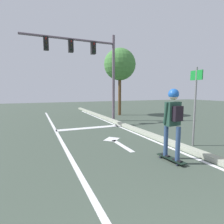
# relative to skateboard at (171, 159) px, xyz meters

# --- Properties ---
(lane_line_center) EXTENTS (0.12, 20.00, 0.01)m
(lane_line_center) POSITION_rel_skateboard_xyz_m (-2.30, 2.22, -0.06)
(lane_line_center) COLOR silver
(lane_line_center) RESTS_ON ground
(lane_line_curbside) EXTENTS (0.12, 20.00, 0.01)m
(lane_line_curbside) POSITION_rel_skateboard_xyz_m (0.73, 2.22, -0.06)
(lane_line_curbside) COLOR silver
(lane_line_curbside) RESTS_ON ground
(stop_bar) EXTENTS (3.18, 0.40, 0.01)m
(stop_bar) POSITION_rel_skateboard_xyz_m (-0.71, 4.84, -0.06)
(stop_bar) COLOR silver
(stop_bar) RESTS_ON ground
(lane_arrow_stem) EXTENTS (0.16, 1.40, 0.01)m
(lane_arrow_stem) POSITION_rel_skateboard_xyz_m (-0.55, 1.66, -0.06)
(lane_arrow_stem) COLOR silver
(lane_arrow_stem) RESTS_ON ground
(lane_arrow_head) EXTENTS (0.71, 0.71, 0.01)m
(lane_arrow_head) POSITION_rel_skateboard_xyz_m (-0.55, 2.51, -0.06)
(lane_arrow_head) COLOR silver
(lane_arrow_head) RESTS_ON ground
(curb_strip) EXTENTS (0.24, 24.00, 0.14)m
(curb_strip) POSITION_rel_skateboard_xyz_m (0.98, 2.22, 0.00)
(curb_strip) COLOR #9FA592
(curb_strip) RESTS_ON ground
(skateboard) EXTENTS (0.27, 0.85, 0.08)m
(skateboard) POSITION_rel_skateboard_xyz_m (0.00, 0.00, 0.00)
(skateboard) COLOR black
(skateboard) RESTS_ON ground
(skater) EXTENTS (0.48, 0.64, 1.75)m
(skater) POSITION_rel_skateboard_xyz_m (0.00, -0.01, 1.13)
(skater) COLOR navy
(skater) RESTS_ON skateboard
(traffic_signal_mast) EXTENTS (4.96, 0.34, 4.94)m
(traffic_signal_mast) POSITION_rel_skateboard_xyz_m (-0.30, 6.34, 3.49)
(traffic_signal_mast) COLOR #61545F
(traffic_signal_mast) RESTS_ON ground
(street_sign_post) EXTENTS (0.06, 0.44, 2.51)m
(street_sign_post) POSITION_rel_skateboard_xyz_m (1.57, 0.75, 1.56)
(street_sign_post) COLOR slate
(street_sign_post) RESTS_ON ground
(roadside_tree) EXTENTS (2.28, 2.28, 4.82)m
(roadside_tree) POSITION_rel_skateboard_xyz_m (2.65, 8.51, 3.59)
(roadside_tree) COLOR brown
(roadside_tree) RESTS_ON ground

